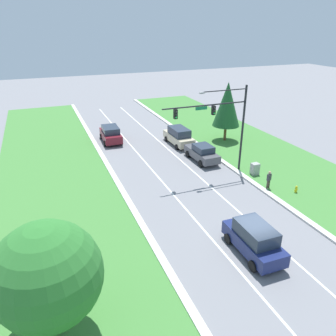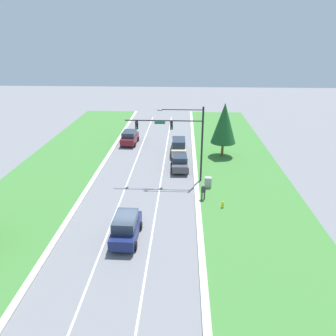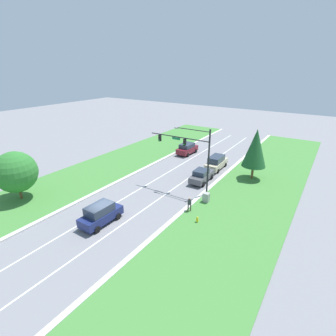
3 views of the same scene
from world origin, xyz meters
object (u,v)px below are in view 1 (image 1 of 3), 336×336
champagne_suv (179,136)px  utility_cabinet (255,169)px  oak_near_left_tree (47,275)px  fire_hydrant (296,190)px  traffic_signal_mast (222,118)px  pedestrian (269,179)px  graphite_sedan (202,153)px  burgundy_suv (111,134)px  navy_suv (254,239)px  conifer_near_right_tree (227,104)px

champagne_suv → utility_cabinet: 10.99m
oak_near_left_tree → fire_hydrant: bearing=18.8°
traffic_signal_mast → pedestrian: (2.33, -4.45, -4.52)m
graphite_sedan → burgundy_suv: size_ratio=1.02×
traffic_signal_mast → navy_suv: 12.71m
traffic_signal_mast → navy_suv: size_ratio=1.80×
burgundy_suv → navy_suv: (3.50, -24.02, 0.06)m
fire_hydrant → oak_near_left_tree: 21.19m
oak_near_left_tree → burgundy_suv: bearing=72.0°
navy_suv → pedestrian: navy_suv is taller
graphite_sedan → conifer_near_right_tree: bearing=38.3°
champagne_suv → fire_hydrant: bearing=-75.1°
burgundy_suv → oak_near_left_tree: bearing=-106.0°
navy_suv → utility_cabinet: bearing=54.9°
burgundy_suv → fire_hydrant: burgundy_suv is taller
pedestrian → utility_cabinet: bearing=-121.3°
pedestrian → champagne_suv: bearing=-97.5°
traffic_signal_mast → burgundy_suv: traffic_signal_mast is taller
fire_hydrant → oak_near_left_tree: size_ratio=0.12×
champagne_suv → fire_hydrant: 15.48m
traffic_signal_mast → conifer_near_right_tree: bearing=55.8°
navy_suv → burgundy_suv: bearing=99.2°
traffic_signal_mast → oak_near_left_tree: 20.39m
burgundy_suv → pedestrian: (9.84, -17.24, -0.05)m
traffic_signal_mast → graphite_sedan: size_ratio=1.74×
conifer_near_right_tree → graphite_sedan: bearing=-139.9°
navy_suv → oak_near_left_tree: size_ratio=0.78×
traffic_signal_mast → fire_hydrant: bearing=-55.8°
traffic_signal_mast → oak_near_left_tree: bearing=-141.1°
navy_suv → fire_hydrant: (8.06, 5.27, -0.71)m
traffic_signal_mast → conifer_near_right_tree: traffic_signal_mast is taller
navy_suv → utility_cabinet: navy_suv is taller
utility_cabinet → oak_near_left_tree: (-18.76, -11.13, 2.85)m
champagne_suv → conifer_near_right_tree: (5.73, -0.88, 3.46)m
navy_suv → utility_cabinet: (6.98, 9.63, -0.46)m
traffic_signal_mast → oak_near_left_tree: (-15.79, -12.73, -2.02)m
conifer_near_right_tree → oak_near_left_tree: conifer_near_right_tree is taller
graphite_sedan → fire_hydrant: 10.21m
traffic_signal_mast → navy_suv: traffic_signal_mast is taller
graphite_sedan → navy_suv: navy_suv is taller
utility_cabinet → conifer_near_right_tree: bearing=75.5°
conifer_near_right_tree → oak_near_left_tree: (-21.24, -20.75, -1.05)m
navy_suv → pedestrian: 9.28m
navy_suv → pedestrian: (6.34, 6.78, -0.11)m
oak_near_left_tree → pedestrian: bearing=24.6°
fire_hydrant → oak_near_left_tree: oak_near_left_tree is taller
utility_cabinet → oak_near_left_tree: size_ratio=0.20×
navy_suv → conifer_near_right_tree: size_ratio=0.64×
graphite_sedan → pedestrian: size_ratio=2.79×
oak_near_left_tree → utility_cabinet: bearing=30.7°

